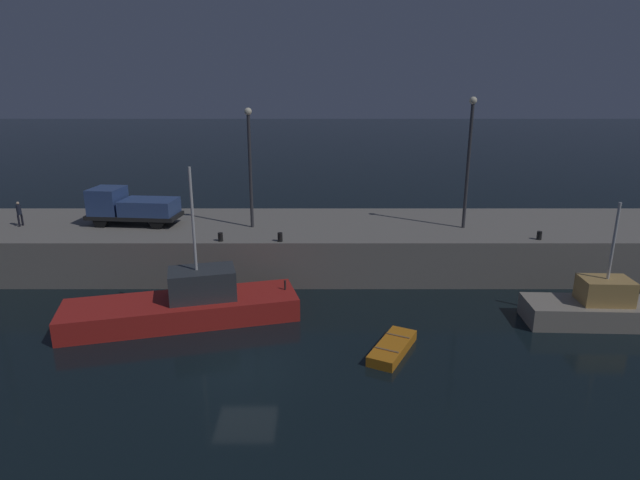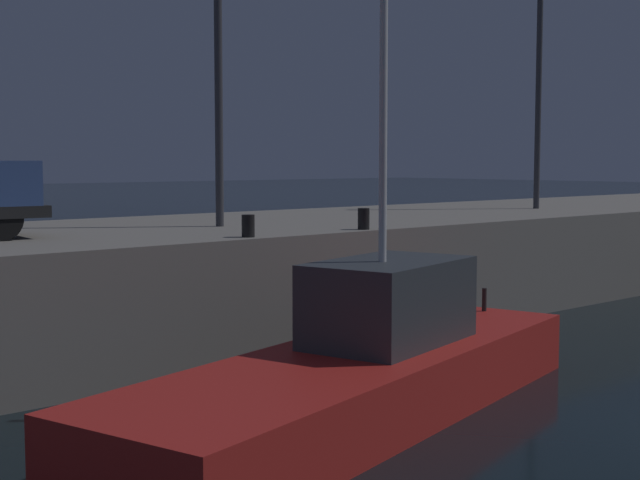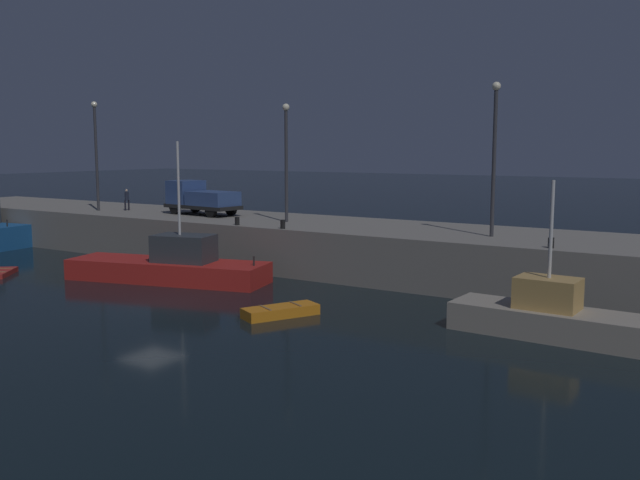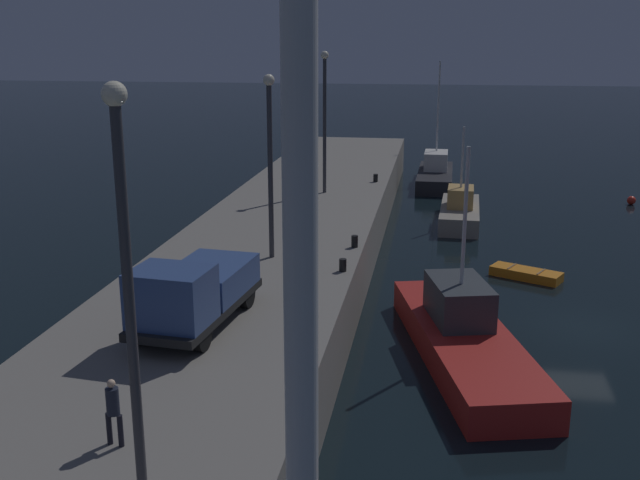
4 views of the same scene
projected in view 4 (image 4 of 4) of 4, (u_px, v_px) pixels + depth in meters
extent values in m
plane|color=black|center=(584.00, 329.00, 29.76)|extent=(320.00, 320.00, 0.00)
cube|color=gray|center=(261.00, 280.00, 31.40)|extent=(72.16, 8.54, 2.74)
cube|color=red|center=(465.00, 344.00, 26.81)|extent=(11.66, 5.74, 1.14)
cube|color=#33383D|center=(459.00, 300.00, 27.48)|extent=(3.56, 2.66, 1.47)
cylinder|color=silver|center=(465.00, 217.00, 26.39)|extent=(0.14, 0.14, 5.02)
cylinder|color=#262626|center=(432.00, 278.00, 31.57)|extent=(0.10, 0.10, 0.50)
cube|color=gray|center=(460.00, 214.00, 46.53)|extent=(7.74, 2.66, 1.10)
cube|color=tan|center=(461.00, 197.00, 46.06)|extent=(2.40, 1.66, 1.22)
cylinder|color=silver|center=(463.00, 157.00, 45.43)|extent=(0.14, 0.14, 3.75)
cylinder|color=#262626|center=(461.00, 191.00, 49.65)|extent=(0.10, 0.10, 0.50)
cube|color=#232328|center=(435.00, 178.00, 58.58)|extent=(9.50, 2.82, 1.14)
cube|color=silver|center=(436.00, 160.00, 58.97)|extent=(3.17, 1.86, 1.39)
cylinder|color=silver|center=(438.00, 106.00, 58.43)|extent=(0.14, 0.14, 6.99)
cylinder|color=#262626|center=(437.00, 159.00, 62.49)|extent=(0.10, 0.10, 0.50)
cube|color=orange|center=(526.00, 274.00, 35.92)|extent=(2.55, 3.50, 0.45)
cube|color=olive|center=(541.00, 272.00, 35.44)|extent=(0.97, 0.55, 0.04)
cube|color=olive|center=(512.00, 266.00, 36.27)|extent=(0.97, 0.55, 0.04)
sphere|color=red|center=(631.00, 200.00, 51.77)|extent=(0.59, 0.59, 0.59)
cylinder|color=#38383D|center=(130.00, 314.00, 13.40)|extent=(0.20, 0.20, 7.46)
sphere|color=#F9EFCC|center=(114.00, 94.00, 12.37)|extent=(0.44, 0.44, 0.44)
cylinder|color=#38383D|center=(270.00, 174.00, 28.98)|extent=(0.20, 0.20, 6.81)
sphere|color=#F9EFCC|center=(269.00, 80.00, 28.03)|extent=(0.44, 0.44, 0.44)
cylinder|color=#38383D|center=(325.00, 127.00, 41.32)|extent=(0.20, 0.20, 7.43)
sphere|color=#F9EFCC|center=(325.00, 55.00, 40.29)|extent=(0.44, 0.44, 0.44)
cylinder|color=black|center=(201.00, 336.00, 20.82)|extent=(0.92, 0.37, 0.90)
cylinder|color=black|center=(143.00, 330.00, 21.28)|extent=(0.92, 0.37, 0.90)
cylinder|color=black|center=(247.00, 294.00, 24.20)|extent=(0.92, 0.37, 0.90)
cylinder|color=black|center=(195.00, 290.00, 24.65)|extent=(0.92, 0.37, 0.90)
cube|color=black|center=(198.00, 307.00, 22.70)|extent=(5.85, 2.75, 0.25)
cube|color=#334C84|center=(172.00, 296.00, 20.88)|extent=(2.03, 2.35, 1.60)
cube|color=#334C84|center=(210.00, 279.00, 23.50)|extent=(3.49, 2.50, 0.93)
cylinder|color=black|center=(109.00, 428.00, 16.06)|extent=(0.12, 0.12, 0.74)
cylinder|color=black|center=(121.00, 431.00, 15.96)|extent=(0.12, 0.12, 0.74)
cylinder|color=#1E2333|center=(113.00, 401.00, 15.83)|extent=(0.33, 0.33, 0.61)
sphere|color=beige|center=(111.00, 383.00, 15.72)|extent=(0.18, 0.18, 0.18)
cylinder|color=black|center=(376.00, 178.00, 45.33)|extent=(0.28, 0.28, 0.48)
cylinder|color=black|center=(355.00, 241.00, 31.20)|extent=(0.28, 0.28, 0.51)
cylinder|color=black|center=(343.00, 265.00, 28.00)|extent=(0.28, 0.28, 0.48)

